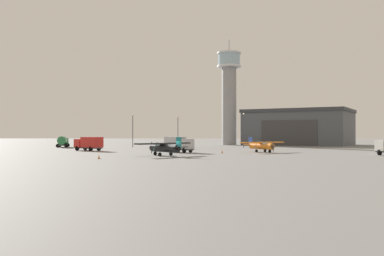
{
  "coord_description": "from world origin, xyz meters",
  "views": [
    {
      "loc": [
        4.54,
        -66.37,
        3.89
      ],
      "look_at": [
        1.91,
        29.98,
        4.95
      ],
      "focal_mm": 38.55,
      "sensor_mm": 36.0,
      "label": 1
    }
  ],
  "objects_px": {
    "truck_box_silver": "(179,144)",
    "airplane_black": "(165,147)",
    "traffic_cone_near_right": "(222,151)",
    "car_yellow": "(184,146)",
    "light_post_north": "(133,128)",
    "truck_box_red": "(89,143)",
    "light_post_east": "(178,128)",
    "traffic_cone_near_left": "(99,157)",
    "airplane_orange": "(261,145)",
    "light_post_west": "(244,127)",
    "control_tower": "(229,91)",
    "truck_fuel_tanker_green": "(63,141)"
  },
  "relations": [
    {
      "from": "light_post_west",
      "to": "truck_box_silver",
      "type": "bearing_deg",
      "value": -120.33
    },
    {
      "from": "control_tower",
      "to": "light_post_west",
      "type": "xyz_separation_m",
      "value": [
        2.27,
        -23.29,
        -11.55
      ]
    },
    {
      "from": "airplane_black",
      "to": "truck_fuel_tanker_green",
      "type": "relative_size",
      "value": 1.18
    },
    {
      "from": "airplane_orange",
      "to": "car_yellow",
      "type": "xyz_separation_m",
      "value": [
        -15.98,
        15.67,
        -0.65
      ]
    },
    {
      "from": "truck_fuel_tanker_green",
      "to": "light_post_west",
      "type": "relative_size",
      "value": 0.83
    },
    {
      "from": "airplane_black",
      "to": "light_post_west",
      "type": "xyz_separation_m",
      "value": [
        16.75,
        38.35,
        3.84
      ]
    },
    {
      "from": "truck_fuel_tanker_green",
      "to": "truck_box_silver",
      "type": "relative_size",
      "value": 1.23
    },
    {
      "from": "light_post_west",
      "to": "light_post_north",
      "type": "relative_size",
      "value": 1.03
    },
    {
      "from": "truck_box_red",
      "to": "light_post_north",
      "type": "bearing_deg",
      "value": -73.58
    },
    {
      "from": "light_post_west",
      "to": "traffic_cone_near_left",
      "type": "xyz_separation_m",
      "value": [
        -25.83,
        -45.96,
        -5.0
      ]
    },
    {
      "from": "control_tower",
      "to": "truck_box_silver",
      "type": "height_order",
      "value": "control_tower"
    },
    {
      "from": "airplane_orange",
      "to": "car_yellow",
      "type": "distance_m",
      "value": 22.39
    },
    {
      "from": "traffic_cone_near_left",
      "to": "truck_box_red",
      "type": "bearing_deg",
      "value": 108.53
    },
    {
      "from": "truck_box_silver",
      "to": "traffic_cone_near_left",
      "type": "distance_m",
      "value": 22.58
    },
    {
      "from": "light_post_east",
      "to": "airplane_black",
      "type": "bearing_deg",
      "value": -89.31
    },
    {
      "from": "light_post_west",
      "to": "light_post_east",
      "type": "height_order",
      "value": "light_post_west"
    },
    {
      "from": "truck_box_silver",
      "to": "traffic_cone_near_left",
      "type": "xyz_separation_m",
      "value": [
        -10.59,
        -19.9,
        -1.38
      ]
    },
    {
      "from": "truck_box_silver",
      "to": "airplane_black",
      "type": "bearing_deg",
      "value": -62.25
    },
    {
      "from": "truck_fuel_tanker_green",
      "to": "light_post_east",
      "type": "relative_size",
      "value": 0.88
    },
    {
      "from": "control_tower",
      "to": "traffic_cone_near_right",
      "type": "relative_size",
      "value": 44.87
    },
    {
      "from": "airplane_black",
      "to": "light_post_west",
      "type": "height_order",
      "value": "light_post_west"
    },
    {
      "from": "traffic_cone_near_right",
      "to": "truck_box_silver",
      "type": "bearing_deg",
      "value": 164.15
    },
    {
      "from": "light_post_west",
      "to": "traffic_cone_near_right",
      "type": "distance_m",
      "value": 29.67
    },
    {
      "from": "airplane_black",
      "to": "light_post_east",
      "type": "xyz_separation_m",
      "value": [
        -0.52,
        43.19,
        3.56
      ]
    },
    {
      "from": "truck_box_red",
      "to": "light_post_north",
      "type": "relative_size",
      "value": 0.78
    },
    {
      "from": "light_post_east",
      "to": "traffic_cone_near_left",
      "type": "bearing_deg",
      "value": -99.56
    },
    {
      "from": "traffic_cone_near_left",
      "to": "light_post_east",
      "type": "bearing_deg",
      "value": 80.44
    },
    {
      "from": "light_post_west",
      "to": "traffic_cone_near_left",
      "type": "relative_size",
      "value": 13.74
    },
    {
      "from": "airplane_black",
      "to": "light_post_east",
      "type": "distance_m",
      "value": 43.34
    },
    {
      "from": "car_yellow",
      "to": "light_post_north",
      "type": "height_order",
      "value": "light_post_north"
    },
    {
      "from": "truck_box_red",
      "to": "traffic_cone_near_right",
      "type": "distance_m",
      "value": 29.44
    },
    {
      "from": "airplane_orange",
      "to": "truck_box_silver",
      "type": "height_order",
      "value": "truck_box_silver"
    },
    {
      "from": "light_post_west",
      "to": "light_post_north",
      "type": "bearing_deg",
      "value": 178.43
    },
    {
      "from": "light_post_east",
      "to": "car_yellow",
      "type": "bearing_deg",
      "value": -81.0
    },
    {
      "from": "airplane_orange",
      "to": "light_post_west",
      "type": "xyz_separation_m",
      "value": [
        -0.97,
        25.13,
        3.93
      ]
    },
    {
      "from": "light_post_east",
      "to": "traffic_cone_near_right",
      "type": "relative_size",
      "value": 11.4
    },
    {
      "from": "truck_box_red",
      "to": "car_yellow",
      "type": "relative_size",
      "value": 1.59
    },
    {
      "from": "control_tower",
      "to": "airplane_black",
      "type": "distance_m",
      "value": 65.16
    },
    {
      "from": "traffic_cone_near_left",
      "to": "truck_box_silver",
      "type": "bearing_deg",
      "value": 61.99
    },
    {
      "from": "truck_box_red",
      "to": "light_post_west",
      "type": "distance_m",
      "value": 39.92
    },
    {
      "from": "control_tower",
      "to": "airplane_orange",
      "type": "distance_m",
      "value": 50.93
    },
    {
      "from": "light_post_north",
      "to": "traffic_cone_near_left",
      "type": "height_order",
      "value": "light_post_north"
    },
    {
      "from": "truck_fuel_tanker_green",
      "to": "traffic_cone_near_left",
      "type": "xyz_separation_m",
      "value": [
        21.55,
        -46.91,
        -1.29
      ]
    },
    {
      "from": "airplane_orange",
      "to": "truck_fuel_tanker_green",
      "type": "distance_m",
      "value": 54.94
    },
    {
      "from": "light_post_north",
      "to": "traffic_cone_near_right",
      "type": "distance_m",
      "value": 36.9
    },
    {
      "from": "car_yellow",
      "to": "traffic_cone_near_left",
      "type": "height_order",
      "value": "car_yellow"
    },
    {
      "from": "control_tower",
      "to": "truck_fuel_tanker_green",
      "type": "bearing_deg",
      "value": -153.66
    },
    {
      "from": "traffic_cone_near_right",
      "to": "airplane_orange",
      "type": "bearing_deg",
      "value": 22.89
    },
    {
      "from": "light_post_west",
      "to": "traffic_cone_near_right",
      "type": "height_order",
      "value": "light_post_west"
    },
    {
      "from": "airplane_orange",
      "to": "truck_fuel_tanker_green",
      "type": "relative_size",
      "value": 1.24
    }
  ]
}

